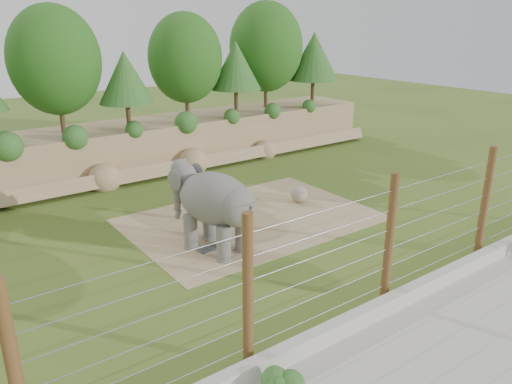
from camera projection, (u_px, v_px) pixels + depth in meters
ground at (288, 247)px, 18.42m from camera, size 90.00×90.00×0.00m
back_embankment at (149, 97)px, 27.08m from camera, size 30.00×5.52×8.77m
dirt_patch at (252, 219)px, 20.98m from camera, size 10.00×7.00×0.02m
drain_grate at (210, 248)px, 18.31m from camera, size 1.00×0.60×0.03m
elephant at (216, 211)px, 17.75m from camera, size 2.56×4.06×3.05m
stone_ball at (299, 194)px, 22.75m from camera, size 0.77×0.77×0.77m
retaining_wall at (398, 300)px, 14.53m from camera, size 26.00×0.35×0.50m
walkway at (458, 341)px, 13.09m from camera, size 26.00×4.00×0.01m
barrier_fence at (389, 239)px, 14.33m from camera, size 20.26×0.26×4.00m
walkway_shrub at (281, 383)px, 11.09m from camera, size 0.65×0.65×0.65m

